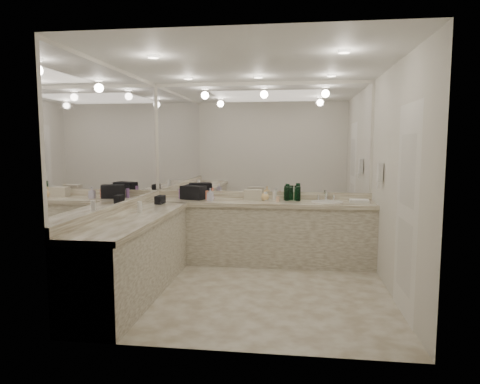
# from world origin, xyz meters

# --- Properties ---
(floor) EXTENTS (3.20, 3.20, 0.00)m
(floor) POSITION_xyz_m (0.00, 0.00, 0.00)
(floor) COLOR beige
(floor) RESTS_ON ground
(ceiling) EXTENTS (3.20, 3.20, 0.00)m
(ceiling) POSITION_xyz_m (0.00, 0.00, 2.60)
(ceiling) COLOR white
(ceiling) RESTS_ON floor
(wall_back) EXTENTS (3.20, 0.02, 2.60)m
(wall_back) POSITION_xyz_m (0.00, 1.50, 1.30)
(wall_back) COLOR silver
(wall_back) RESTS_ON floor
(wall_left) EXTENTS (0.02, 3.00, 2.60)m
(wall_left) POSITION_xyz_m (-1.60, 0.00, 1.30)
(wall_left) COLOR silver
(wall_left) RESTS_ON floor
(wall_right) EXTENTS (0.02, 3.00, 2.60)m
(wall_right) POSITION_xyz_m (1.60, 0.00, 1.30)
(wall_right) COLOR silver
(wall_right) RESTS_ON floor
(vanity_back_base) EXTENTS (3.20, 0.60, 0.84)m
(vanity_back_base) POSITION_xyz_m (0.00, 1.20, 0.42)
(vanity_back_base) COLOR beige
(vanity_back_base) RESTS_ON floor
(vanity_back_top) EXTENTS (3.20, 0.64, 0.06)m
(vanity_back_top) POSITION_xyz_m (0.00, 1.19, 0.87)
(vanity_back_top) COLOR beige
(vanity_back_top) RESTS_ON vanity_back_base
(vanity_left_base) EXTENTS (0.60, 2.40, 0.84)m
(vanity_left_base) POSITION_xyz_m (-1.30, -0.30, 0.42)
(vanity_left_base) COLOR beige
(vanity_left_base) RESTS_ON floor
(vanity_left_top) EXTENTS (0.64, 2.42, 0.06)m
(vanity_left_top) POSITION_xyz_m (-1.29, -0.30, 0.87)
(vanity_left_top) COLOR beige
(vanity_left_top) RESTS_ON vanity_left_base
(backsplash_back) EXTENTS (3.20, 0.04, 0.10)m
(backsplash_back) POSITION_xyz_m (0.00, 1.48, 0.95)
(backsplash_back) COLOR beige
(backsplash_back) RESTS_ON vanity_back_top
(backsplash_left) EXTENTS (0.04, 3.00, 0.10)m
(backsplash_left) POSITION_xyz_m (-1.58, 0.00, 0.95)
(backsplash_left) COLOR beige
(backsplash_left) RESTS_ON vanity_left_top
(mirror_back) EXTENTS (3.12, 0.01, 1.55)m
(mirror_back) POSITION_xyz_m (0.00, 1.49, 1.77)
(mirror_back) COLOR white
(mirror_back) RESTS_ON wall_back
(mirror_left) EXTENTS (0.01, 2.92, 1.55)m
(mirror_left) POSITION_xyz_m (-1.59, 0.00, 1.77)
(mirror_left) COLOR white
(mirror_left) RESTS_ON wall_left
(sink) EXTENTS (0.44, 0.44, 0.03)m
(sink) POSITION_xyz_m (0.95, 1.20, 0.90)
(sink) COLOR white
(sink) RESTS_ON vanity_back_top
(faucet) EXTENTS (0.24, 0.16, 0.14)m
(faucet) POSITION_xyz_m (0.95, 1.41, 0.97)
(faucet) COLOR silver
(faucet) RESTS_ON vanity_back_top
(wall_phone) EXTENTS (0.06, 0.10, 0.24)m
(wall_phone) POSITION_xyz_m (1.56, 0.70, 1.35)
(wall_phone) COLOR white
(wall_phone) RESTS_ON wall_right
(door) EXTENTS (0.02, 0.82, 2.10)m
(door) POSITION_xyz_m (1.59, -0.50, 1.05)
(door) COLOR white
(door) RESTS_ON wall_right
(black_toiletry_bag) EXTENTS (0.39, 0.31, 0.19)m
(black_toiletry_bag) POSITION_xyz_m (-0.97, 1.25, 1.00)
(black_toiletry_bag) COLOR black
(black_toiletry_bag) RESTS_ON vanity_back_top
(black_bag_spill) EXTENTS (0.10, 0.20, 0.11)m
(black_bag_spill) POSITION_xyz_m (-1.30, 0.70, 0.95)
(black_bag_spill) COLOR black
(black_bag_spill) RESTS_ON vanity_left_top
(cream_cosmetic_case) EXTENTS (0.26, 0.16, 0.15)m
(cream_cosmetic_case) POSITION_xyz_m (-0.09, 1.29, 0.97)
(cream_cosmetic_case) COLOR beige
(cream_cosmetic_case) RESTS_ON vanity_back_top
(hand_towel) EXTENTS (0.27, 0.19, 0.04)m
(hand_towel) POSITION_xyz_m (1.39, 1.20, 0.92)
(hand_towel) COLOR white
(hand_towel) RESTS_ON vanity_back_top
(lotion_left) EXTENTS (0.06, 0.06, 0.13)m
(lotion_left) POSITION_xyz_m (-1.30, -0.06, 0.97)
(lotion_left) COLOR white
(lotion_left) RESTS_ON vanity_left_top
(soap_bottle_a) EXTENTS (0.09, 0.09, 0.18)m
(soap_bottle_a) POSITION_xyz_m (-0.86, 1.18, 0.99)
(soap_bottle_a) COLOR silver
(soap_bottle_a) RESTS_ON vanity_back_top
(soap_bottle_b) EXTENTS (0.08, 0.09, 0.18)m
(soap_bottle_b) POSITION_xyz_m (-0.70, 1.13, 0.99)
(soap_bottle_b) COLOR silver
(soap_bottle_b) RESTS_ON vanity_back_top
(soap_bottle_c) EXTENTS (0.13, 0.13, 0.16)m
(soap_bottle_c) POSITION_xyz_m (0.08, 1.25, 0.98)
(soap_bottle_c) COLOR #F3C980
(soap_bottle_c) RESTS_ON vanity_back_top
(green_bottle_0) EXTENTS (0.07, 0.07, 0.18)m
(green_bottle_0) POSITION_xyz_m (0.53, 1.31, 0.99)
(green_bottle_0) COLOR #0E4222
(green_bottle_0) RESTS_ON vanity_back_top
(green_bottle_1) EXTENTS (0.07, 0.07, 0.18)m
(green_bottle_1) POSITION_xyz_m (0.38, 1.35, 0.99)
(green_bottle_1) COLOR #0E4222
(green_bottle_1) RESTS_ON vanity_back_top
(green_bottle_2) EXTENTS (0.07, 0.07, 0.18)m
(green_bottle_2) POSITION_xyz_m (0.44, 1.36, 0.99)
(green_bottle_2) COLOR #0E4222
(green_bottle_2) RESTS_ON vanity_back_top
(green_bottle_3) EXTENTS (0.06, 0.06, 0.20)m
(green_bottle_3) POSITION_xyz_m (0.39, 1.26, 1.00)
(green_bottle_3) COLOR #0E4222
(green_bottle_3) RESTS_ON vanity_back_top
(green_bottle_4) EXTENTS (0.07, 0.07, 0.21)m
(green_bottle_4) POSITION_xyz_m (0.55, 1.24, 1.00)
(green_bottle_4) COLOR #0E4222
(green_bottle_4) RESTS_ON vanity_back_top
(amenity_bottle_0) EXTENTS (0.05, 0.05, 0.13)m
(amenity_bottle_0) POSITION_xyz_m (0.09, 1.23, 0.96)
(amenity_bottle_0) COLOR white
(amenity_bottle_0) RESTS_ON vanity_back_top
(amenity_bottle_1) EXTENTS (0.04, 0.04, 0.11)m
(amenity_bottle_1) POSITION_xyz_m (-1.02, 1.23, 0.96)
(amenity_bottle_1) COLOR #9966B2
(amenity_bottle_1) RESTS_ON vanity_back_top
(amenity_bottle_2) EXTENTS (0.05, 0.05, 0.07)m
(amenity_bottle_2) POSITION_xyz_m (-0.82, 1.31, 0.93)
(amenity_bottle_2) COLOR silver
(amenity_bottle_2) RESTS_ON vanity_back_top
(amenity_bottle_3) EXTENTS (0.05, 0.05, 0.13)m
(amenity_bottle_3) POSITION_xyz_m (-0.78, 1.27, 0.96)
(amenity_bottle_3) COLOR #E57F66
(amenity_bottle_3) RESTS_ON vanity_back_top
(amenity_bottle_4) EXTENTS (0.05, 0.05, 0.14)m
(amenity_bottle_4) POSITION_xyz_m (-1.18, 1.30, 0.97)
(amenity_bottle_4) COLOR #9966B2
(amenity_bottle_4) RESTS_ON vanity_back_top
(amenity_bottle_5) EXTENTS (0.06, 0.06, 0.14)m
(amenity_bottle_5) POSITION_xyz_m (0.21, 1.33, 0.97)
(amenity_bottle_5) COLOR white
(amenity_bottle_5) RESTS_ON vanity_back_top
(amenity_bottle_6) EXTENTS (0.04, 0.04, 0.06)m
(amenity_bottle_6) POSITION_xyz_m (-0.68, 1.23, 0.93)
(amenity_bottle_6) COLOR #9966B2
(amenity_bottle_6) RESTS_ON vanity_back_top
(amenity_bottle_7) EXTENTS (0.05, 0.05, 0.14)m
(amenity_bottle_7) POSITION_xyz_m (-0.94, 1.26, 0.97)
(amenity_bottle_7) COLOR #E57F66
(amenity_bottle_7) RESTS_ON vanity_back_top
(amenity_bottle_8) EXTENTS (0.05, 0.05, 0.07)m
(amenity_bottle_8) POSITION_xyz_m (0.26, 1.14, 0.94)
(amenity_bottle_8) COLOR #E0B28C
(amenity_bottle_8) RESTS_ON vanity_back_top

